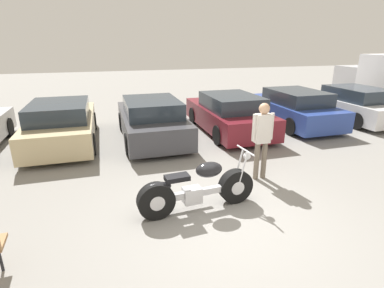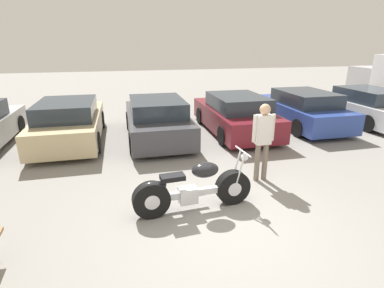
{
  "view_description": "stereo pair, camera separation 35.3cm",
  "coord_description": "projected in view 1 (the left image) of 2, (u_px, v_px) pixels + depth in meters",
  "views": [
    {
      "loc": [
        -1.94,
        -4.26,
        3.05
      ],
      "look_at": [
        -0.12,
        1.89,
        0.85
      ],
      "focal_mm": 28.0,
      "sensor_mm": 36.0,
      "label": 1
    },
    {
      "loc": [
        -1.6,
        -4.35,
        3.05
      ],
      "look_at": [
        -0.12,
        1.89,
        0.85
      ],
      "focal_mm": 28.0,
      "sensor_mm": 36.0,
      "label": 2
    }
  ],
  "objects": [
    {
      "name": "parked_car_maroon",
      "position": [
        229.0,
        114.0,
        10.52
      ],
      "size": [
        1.93,
        4.34,
        1.34
      ],
      "color": "maroon",
      "rests_on": "ground_plane"
    },
    {
      "name": "parked_car_blue",
      "position": [
        292.0,
        108.0,
        11.47
      ],
      "size": [
        1.93,
        4.34,
        1.34
      ],
      "color": "#2D479E",
      "rests_on": "ground_plane"
    },
    {
      "name": "parked_car_dark_grey",
      "position": [
        151.0,
        120.0,
        9.73
      ],
      "size": [
        1.93,
        4.34,
        1.34
      ],
      "color": "#3D3D42",
      "rests_on": "ground_plane"
    },
    {
      "name": "motorcycle",
      "position": [
        197.0,
        189.0,
        5.6
      ],
      "size": [
        2.31,
        0.62,
        1.09
      ],
      "color": "black",
      "rests_on": "ground_plane"
    },
    {
      "name": "parked_car_champagne",
      "position": [
        62.0,
        124.0,
        9.25
      ],
      "size": [
        1.93,
        4.34,
        1.34
      ],
      "color": "#C6B284",
      "rests_on": "ground_plane"
    },
    {
      "name": "parked_car_white",
      "position": [
        352.0,
        104.0,
        12.16
      ],
      "size": [
        1.93,
        4.34,
        1.34
      ],
      "color": "white",
      "rests_on": "ground_plane"
    },
    {
      "name": "ground_plane",
      "position": [
        228.0,
        221.0,
        5.37
      ],
      "size": [
        60.0,
        60.0,
        0.0
      ],
      "primitive_type": "plane",
      "color": "gray"
    },
    {
      "name": "person_standing",
      "position": [
        262.0,
        135.0,
        6.71
      ],
      "size": [
        0.52,
        0.24,
        1.79
      ],
      "color": "#726656",
      "rests_on": "ground_plane"
    }
  ]
}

